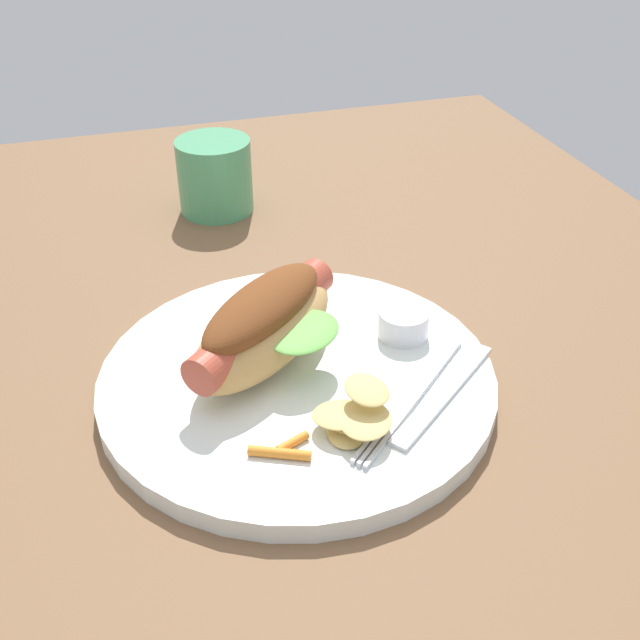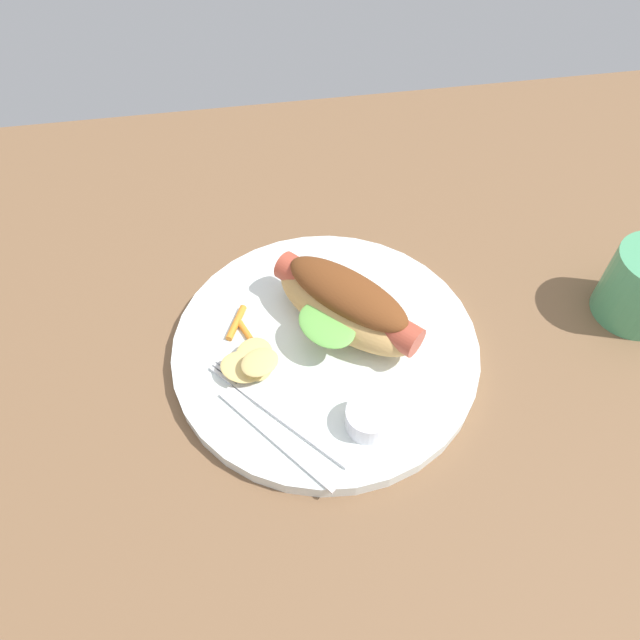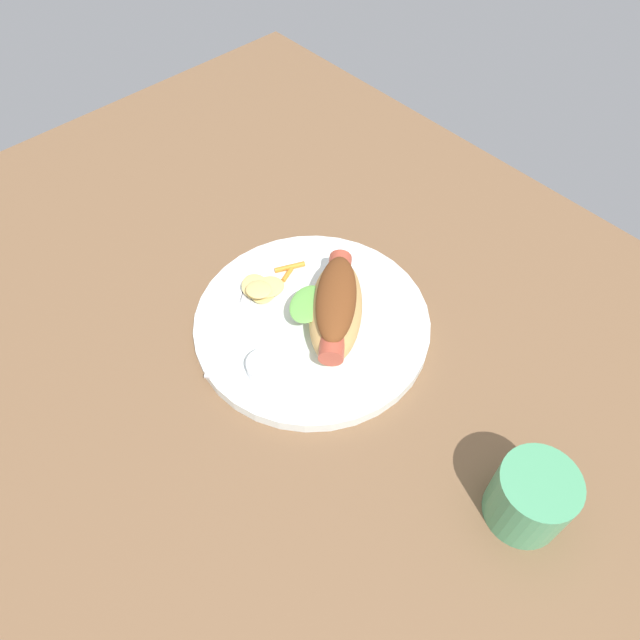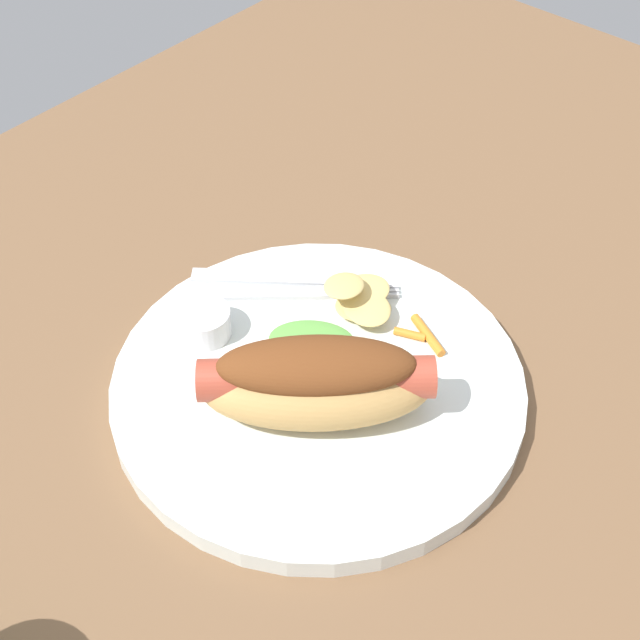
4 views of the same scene
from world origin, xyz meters
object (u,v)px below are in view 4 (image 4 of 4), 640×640
at_px(plate, 316,384).
at_px(fork, 293,293).
at_px(hot_dog, 316,380).
at_px(sauce_ramekin, 204,323).
at_px(chips_pile, 361,300).
at_px(carrot_garnish, 422,335).
at_px(knife, 277,278).

relative_size(plate, fork, 2.36).
distance_m(hot_dog, fork, 0.12).
height_order(sauce_ramekin, fork, sauce_ramekin).
xyz_separation_m(hot_dog, sauce_ramekin, (-0.00, -0.11, -0.02)).
height_order(fork, chips_pile, chips_pile).
xyz_separation_m(sauce_ramekin, carrot_garnish, (-0.10, 0.12, -0.01)).
distance_m(sauce_ramekin, carrot_garnish, 0.16).
height_order(hot_dog, sauce_ramekin, hot_dog).
distance_m(plate, chips_pile, 0.08).
height_order(knife, chips_pile, chips_pile).
height_order(sauce_ramekin, knife, sauce_ramekin).
bearing_deg(sauce_ramekin, hot_dog, 89.42).
xyz_separation_m(plate, fork, (-0.05, -0.07, 0.01)).
distance_m(fork, chips_pile, 0.06).
xyz_separation_m(knife, carrot_garnish, (-0.02, 0.12, 0.00)).
bearing_deg(plate, sauce_ramekin, -76.76).
bearing_deg(knife, hot_dog, -74.07).
distance_m(knife, chips_pile, 0.08).
xyz_separation_m(chips_pile, carrot_garnish, (-0.01, 0.05, -0.01)).
bearing_deg(plate, knife, -122.08).
height_order(hot_dog, fork, hot_dog).
xyz_separation_m(hot_dog, knife, (-0.08, -0.11, -0.03)).
bearing_deg(carrot_garnish, hot_dog, -7.45).
distance_m(chips_pile, carrot_garnish, 0.05).
height_order(plate, chips_pile, chips_pile).
bearing_deg(hot_dog, carrot_garnish, 40.25).
relative_size(sauce_ramekin, knife, 0.30).
xyz_separation_m(plate, hot_dog, (0.02, 0.02, 0.04)).
bearing_deg(chips_pile, knife, -77.86).
height_order(knife, carrot_garnish, carrot_garnish).
relative_size(plate, sauce_ramekin, 7.33).
relative_size(plate, carrot_garnish, 6.82).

